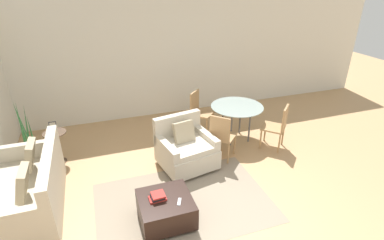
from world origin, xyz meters
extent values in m
plane|color=tan|center=(0.00, 0.00, 0.00)|extent=(20.00, 20.00, 0.00)
cube|color=silver|center=(0.00, 4.02, 1.38)|extent=(12.00, 0.06, 2.75)
cube|color=gray|center=(-0.19, 0.70, 0.00)|extent=(2.59, 1.75, 0.00)
cube|color=brown|center=(-0.19, 0.12, 0.00)|extent=(2.53, 0.06, 0.00)
cube|color=brown|center=(-0.19, 0.41, 0.00)|extent=(2.53, 0.06, 0.00)
cube|color=brown|center=(-0.19, 0.70, 0.00)|extent=(2.53, 0.06, 0.00)
cube|color=brown|center=(-0.19, 1.00, 0.00)|extent=(2.53, 0.06, 0.00)
cube|color=brown|center=(-0.19, 1.29, 0.00)|extent=(2.53, 0.06, 0.00)
cube|color=beige|center=(-2.38, 1.29, 0.20)|extent=(0.95, 1.76, 0.41)
cube|color=beige|center=(-1.98, 1.29, 0.65)|extent=(0.14, 1.76, 0.49)
cube|color=beige|center=(-2.38, 2.11, 0.54)|extent=(0.87, 0.12, 0.26)
cube|color=beige|center=(-2.38, 0.47, 0.54)|extent=(0.87, 0.12, 0.26)
cube|color=tan|center=(-2.29, 1.69, 0.69)|extent=(0.19, 0.40, 0.41)
cube|color=tan|center=(-2.29, 0.98, 0.69)|extent=(0.19, 0.40, 0.41)
cube|color=beige|center=(0.15, 1.59, 0.23)|extent=(1.04, 0.99, 0.33)
cube|color=beige|center=(0.15, 1.55, 0.44)|extent=(0.78, 0.83, 0.10)
cube|color=beige|center=(0.08, 1.94, 0.64)|extent=(0.90, 0.28, 0.49)
cube|color=beige|center=(-0.23, 1.51, 0.49)|extent=(0.26, 0.78, 0.20)
cube|color=beige|center=(0.53, 1.66, 0.49)|extent=(0.26, 0.78, 0.20)
cylinder|color=brown|center=(-0.15, 1.18, 0.03)|extent=(0.05, 0.05, 0.06)
cylinder|color=brown|center=(0.57, 1.32, 0.03)|extent=(0.05, 0.05, 0.06)
cylinder|color=brown|center=(-0.28, 1.85, 0.03)|extent=(0.05, 0.05, 0.06)
cylinder|color=brown|center=(0.45, 1.99, 0.03)|extent=(0.05, 0.05, 0.06)
cube|color=tan|center=(0.13, 1.69, 0.66)|extent=(0.39, 0.27, 0.37)
cube|color=black|center=(-0.54, 0.42, 0.21)|extent=(0.72, 0.69, 0.35)
cylinder|color=black|center=(-0.23, 0.13, 0.02)|extent=(0.04, 0.04, 0.04)
cylinder|color=black|center=(-0.85, 0.72, 0.02)|extent=(0.04, 0.04, 0.04)
cylinder|color=black|center=(-0.23, 0.72, 0.02)|extent=(0.04, 0.04, 0.04)
cube|color=#B72D28|center=(-0.64, 0.46, 0.40)|extent=(0.23, 0.16, 0.03)
cube|color=black|center=(-0.64, 0.45, 0.43)|extent=(0.18, 0.17, 0.03)
cube|color=#B72D28|center=(-0.63, 0.45, 0.46)|extent=(0.18, 0.18, 0.02)
cube|color=#B7B7BC|center=(-0.38, 0.30, 0.39)|extent=(0.10, 0.15, 0.01)
cylinder|color=maroon|center=(-2.47, 2.52, 0.13)|extent=(0.34, 0.34, 0.27)
cylinder|color=black|center=(-2.47, 2.52, 0.26)|extent=(0.31, 0.31, 0.02)
cone|color=#387A42|center=(-2.38, 2.53, 0.64)|extent=(0.06, 0.15, 0.73)
cone|color=#387A42|center=(-2.44, 2.60, 0.71)|extent=(0.13, 0.07, 0.89)
cone|color=#387A42|center=(-2.51, 2.55, 0.76)|extent=(0.07, 0.08, 0.99)
cone|color=#387A42|center=(-2.49, 2.50, 0.77)|extent=(0.12, 0.12, 1.01)
cone|color=#387A42|center=(-2.45, 2.46, 0.77)|extent=(0.15, 0.07, 1.00)
cylinder|color=#4C3828|center=(-2.02, 2.49, 0.60)|extent=(0.40, 0.40, 0.02)
cylinder|color=#4C3828|center=(-2.02, 2.49, 0.31)|extent=(0.04, 0.04, 0.57)
cylinder|color=#4C3828|center=(-2.02, 2.49, 0.01)|extent=(0.22, 0.22, 0.02)
cube|color=black|center=(-2.02, 2.49, 0.71)|extent=(0.12, 0.05, 0.20)
cube|color=#B2A893|center=(-2.02, 2.49, 0.71)|extent=(0.10, 0.04, 0.18)
cube|color=black|center=(-2.02, 2.52, 0.66)|extent=(0.02, 0.04, 0.10)
cylinder|color=#8C9E99|center=(1.42, 2.23, 0.74)|extent=(1.05, 1.05, 0.01)
cylinder|color=#59595B|center=(1.21, 2.03, 0.37)|extent=(0.04, 0.04, 0.73)
cylinder|color=#59595B|center=(1.62, 2.03, 0.37)|extent=(0.04, 0.04, 0.73)
cylinder|color=#59595B|center=(1.21, 2.43, 0.37)|extent=(0.04, 0.04, 0.73)
cylinder|color=#59595B|center=(1.62, 2.43, 0.37)|extent=(0.04, 0.04, 0.73)
cube|color=tan|center=(0.88, 1.69, 0.43)|extent=(0.59, 0.59, 0.03)
cube|color=tan|center=(0.75, 1.56, 0.68)|extent=(0.29, 0.29, 0.45)
cylinder|color=tan|center=(1.14, 1.69, 0.21)|extent=(0.03, 0.03, 0.42)
cylinder|color=tan|center=(0.88, 1.95, 0.21)|extent=(0.03, 0.03, 0.42)
cylinder|color=tan|center=(0.88, 1.44, 0.21)|extent=(0.03, 0.03, 0.42)
cylinder|color=tan|center=(0.63, 1.69, 0.21)|extent=(0.03, 0.03, 0.42)
cube|color=tan|center=(1.95, 1.69, 0.43)|extent=(0.59, 0.59, 0.03)
cube|color=tan|center=(2.09, 1.56, 0.68)|extent=(0.29, 0.29, 0.45)
cylinder|color=tan|center=(1.95, 1.95, 0.21)|extent=(0.03, 0.03, 0.42)
cylinder|color=tan|center=(1.70, 1.69, 0.21)|extent=(0.03, 0.03, 0.42)
cylinder|color=tan|center=(2.21, 1.69, 0.21)|extent=(0.03, 0.03, 0.42)
cylinder|color=tan|center=(1.95, 1.44, 0.21)|extent=(0.03, 0.03, 0.42)
cube|color=tan|center=(0.88, 2.76, 0.43)|extent=(0.59, 0.59, 0.03)
cube|color=tan|center=(0.75, 2.90, 0.68)|extent=(0.29, 0.29, 0.45)
cylinder|color=tan|center=(0.88, 2.51, 0.21)|extent=(0.03, 0.03, 0.42)
cylinder|color=tan|center=(1.14, 2.76, 0.21)|extent=(0.03, 0.03, 0.42)
cylinder|color=tan|center=(0.63, 2.76, 0.21)|extent=(0.03, 0.03, 0.42)
cylinder|color=tan|center=(0.88, 3.02, 0.21)|extent=(0.03, 0.03, 0.42)
camera|label=1|loc=(-1.22, -2.69, 3.11)|focal=28.00mm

